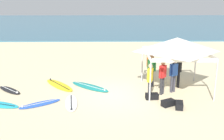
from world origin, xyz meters
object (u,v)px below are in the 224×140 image
object	(u,v)px
person_orange	(149,65)
surfboard_white	(71,103)
person_black	(179,69)
gear_bag_by_pole	(152,96)
person_blue	(173,73)
surfboard_black	(10,90)
surfboard_yellow	(59,85)
canopy_tent	(177,45)
surfboard_teal	(90,87)
person_yellow	(150,79)
gear_bag_near_tent	(179,105)
person_green	(152,69)
surfboard_blue	(40,104)
gear_bag_on_sand	(168,103)
person_red	(163,75)

from	to	relation	value
person_orange	surfboard_white	bearing A→B (deg)	-142.68
person_black	gear_bag_by_pole	world-z (taller)	person_black
surfboard_white	person_blue	bearing A→B (deg)	16.25
surfboard_black	person_orange	xyz separation A→B (m)	(7.37, 1.30, 0.95)
surfboard_yellow	surfboard_black	size ratio (longest dim) A/B	1.46
canopy_tent	surfboard_white	bearing A→B (deg)	-161.70
surfboard_teal	person_yellow	bearing A→B (deg)	-29.73
surfboard_yellow	gear_bag_near_tent	distance (m)	6.55
surfboard_yellow	person_blue	size ratio (longest dim) A/B	1.44
surfboard_black	person_orange	size ratio (longest dim) A/B	0.99
person_green	surfboard_blue	bearing A→B (deg)	-155.41
surfboard_teal	person_orange	world-z (taller)	person_orange
surfboard_teal	surfboard_white	world-z (taller)	same
surfboard_yellow	gear_bag_by_pole	distance (m)	5.15
surfboard_black	gear_bag_on_sand	xyz separation A→B (m)	(7.74, -2.08, 0.10)
surfboard_yellow	surfboard_teal	xyz separation A→B (m)	(1.69, -0.29, 0.00)
surfboard_yellow	gear_bag_on_sand	bearing A→B (deg)	-28.07
surfboard_white	surfboard_teal	bearing A→B (deg)	72.31
person_blue	person_green	bearing A→B (deg)	136.23
canopy_tent	surfboard_black	size ratio (longest dim) A/B	1.85
person_red	gear_bag_near_tent	world-z (taller)	person_red
person_yellow	surfboard_white	bearing A→B (deg)	-171.57
gear_bag_on_sand	surfboard_black	bearing A→B (deg)	164.97
surfboard_yellow	gear_bag_near_tent	size ratio (longest dim) A/B	4.11
person_green	gear_bag_near_tent	distance (m)	3.18
person_yellow	person_red	bearing A→B (deg)	40.06
gear_bag_by_pole	person_orange	bearing A→B (deg)	84.93
person_red	surfboard_black	bearing A→B (deg)	175.52
surfboard_yellow	person_green	world-z (taller)	person_green
canopy_tent	person_blue	world-z (taller)	canopy_tent
canopy_tent	surfboard_blue	size ratio (longest dim) A/B	1.65
canopy_tent	gear_bag_on_sand	distance (m)	3.12
person_green	person_orange	size ratio (longest dim) A/B	1.00
surfboard_black	surfboard_white	bearing A→B (deg)	-27.17
surfboard_blue	surfboard_yellow	bearing A→B (deg)	80.87
surfboard_yellow	person_orange	distance (m)	5.08
surfboard_black	gear_bag_near_tent	world-z (taller)	gear_bag_near_tent
surfboard_white	gear_bag_on_sand	xyz separation A→B (m)	(4.35, -0.34, 0.10)
surfboard_blue	person_orange	bearing A→B (deg)	30.30
person_orange	gear_bag_near_tent	world-z (taller)	person_orange
surfboard_yellow	gear_bag_on_sand	size ratio (longest dim) A/B	4.11
surfboard_blue	surfboard_black	size ratio (longest dim) A/B	1.12
gear_bag_on_sand	person_yellow	bearing A→B (deg)	128.89
surfboard_blue	person_orange	distance (m)	6.31
surfboard_blue	person_green	world-z (taller)	person_green
surfboard_teal	gear_bag_on_sand	world-z (taller)	gear_bag_on_sand
gear_bag_by_pole	surfboard_white	bearing A→B (deg)	-172.58
surfboard_blue	person_red	distance (m)	5.96
surfboard_yellow	surfboard_white	xyz separation A→B (m)	(0.98, -2.51, 0.00)
person_black	gear_bag_near_tent	bearing A→B (deg)	-102.84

